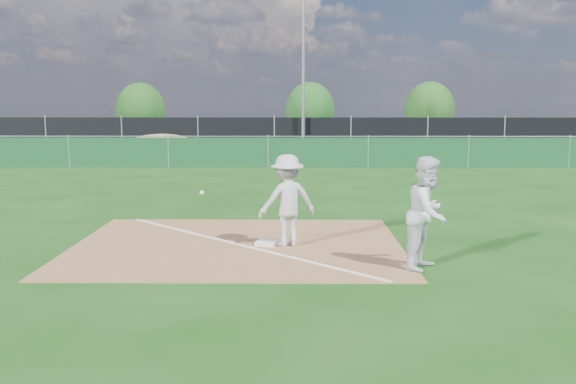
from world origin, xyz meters
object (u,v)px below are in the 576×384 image
at_px(car_left, 195,131).
at_px(first_base, 266,243).
at_px(car_mid, 247,134).
at_px(tree_mid, 310,110).
at_px(runner, 428,213).
at_px(light_pole, 303,74).
at_px(car_right, 364,133).
at_px(play_at_first, 287,200).
at_px(tree_left, 141,111).
at_px(tree_right, 429,110).

bearing_deg(car_left, first_base, -148.58).
relative_size(car_mid, tree_mid, 1.10).
bearing_deg(car_left, car_mid, -80.51).
height_order(runner, tree_mid, tree_mid).
relative_size(light_pole, car_right, 1.64).
xyz_separation_m(runner, car_mid, (-4.90, 27.92, -0.18)).
relative_size(light_pole, tree_mid, 2.03).
bearing_deg(car_left, runner, -144.21).
bearing_deg(first_base, car_mid, 94.95).
xyz_separation_m(first_base, play_at_first, (0.39, -0.05, 0.80)).
relative_size(first_base, play_at_first, 0.16).
bearing_deg(car_mid, car_left, 83.78).
bearing_deg(tree_left, first_base, -72.74).
bearing_deg(runner, tree_mid, 32.49).
bearing_deg(play_at_first, first_base, 172.57).
relative_size(light_pole, tree_right, 2.03).
bearing_deg(tree_left, play_at_first, -72.13).
relative_size(car_right, tree_right, 1.24).
distance_m(light_pole, first_base, 22.10).
relative_size(car_left, tree_right, 1.25).
distance_m(runner, tree_left, 35.18).
xyz_separation_m(car_left, car_mid, (3.16, -0.59, -0.13)).
height_order(car_left, tree_mid, tree_mid).
height_order(play_at_first, tree_left, tree_left).
distance_m(car_left, tree_right, 15.76).
distance_m(car_left, car_right, 10.10).
height_order(car_left, car_right, car_left).
height_order(tree_mid, tree_right, tree_right).
distance_m(play_at_first, car_mid, 26.53).
height_order(car_right, tree_mid, tree_mid).
height_order(runner, car_left, runner).
relative_size(first_base, car_mid, 0.08).
distance_m(car_mid, tree_right, 13.04).
bearing_deg(light_pole, tree_mid, 86.71).
bearing_deg(play_at_first, tree_right, 73.89).
height_order(first_base, car_left, car_left).
distance_m(car_mid, tree_mid, 7.32).
xyz_separation_m(play_at_first, car_left, (-5.82, 26.98, -0.01)).
height_order(car_left, tree_right, tree_right).
height_order(first_base, runner, runner).
xyz_separation_m(tree_left, tree_right, (19.28, 0.33, 0.04)).
distance_m(first_base, tree_mid, 32.53).
bearing_deg(tree_mid, runner, -88.25).
distance_m(car_left, tree_mid, 8.99).
distance_m(car_right, tree_mid, 6.40).
relative_size(first_base, runner, 0.20).
bearing_deg(first_base, car_right, 80.20).
height_order(first_base, car_mid, car_mid).
height_order(play_at_first, tree_right, tree_right).
height_order(light_pole, play_at_first, light_pole).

